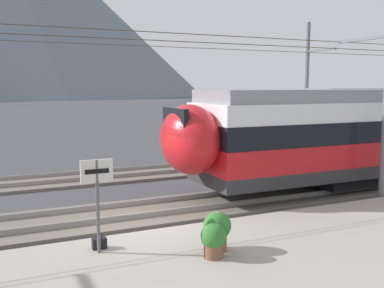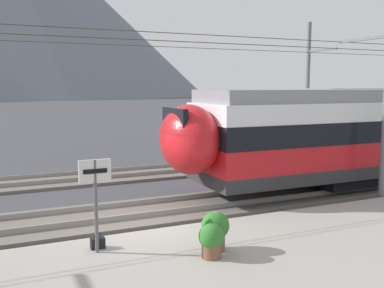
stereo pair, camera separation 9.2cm
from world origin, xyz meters
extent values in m
plane|color=#424247|center=(0.00, 0.00, 0.00)|extent=(400.00, 400.00, 0.00)
cube|color=#6B6359|center=(0.00, 1.49, 0.06)|extent=(120.00, 3.00, 0.12)
cube|color=gray|center=(0.00, 0.77, 0.20)|extent=(120.00, 0.07, 0.16)
cube|color=gray|center=(0.00, 2.21, 0.20)|extent=(120.00, 0.07, 0.16)
cube|color=#6B6359|center=(0.00, 7.46, 0.06)|extent=(120.00, 3.00, 0.12)
cube|color=gray|center=(0.00, 6.74, 0.20)|extent=(120.00, 0.07, 0.16)
cube|color=gray|center=(0.00, 8.18, 0.20)|extent=(120.00, 0.07, 0.16)
cube|color=black|center=(8.50, 1.49, 0.49)|extent=(2.80, 2.34, 0.42)
ellipsoid|color=red|center=(2.13, 1.49, 2.27)|extent=(1.80, 2.69, 2.25)
cube|color=black|center=(1.63, 1.49, 2.70)|extent=(0.16, 1.76, 1.19)
cube|color=black|center=(16.24, 7.46, 0.49)|extent=(2.80, 2.32, 0.42)
ellipsoid|color=maroon|center=(11.20, 7.46, 2.27)|extent=(1.80, 2.67, 2.25)
cube|color=black|center=(10.70, 7.46, 2.70)|extent=(0.16, 1.74, 1.19)
cube|color=slate|center=(8.27, 0.40, 5.59)|extent=(0.10, 2.48, 0.10)
cylinder|color=#473823|center=(8.27, 1.49, 5.34)|extent=(48.93, 0.02, 0.02)
cylinder|color=slate|center=(13.27, 9.60, 3.81)|extent=(0.24, 0.24, 7.62)
cube|color=slate|center=(13.27, 8.53, 5.96)|extent=(0.10, 2.44, 0.10)
cylinder|color=#473823|center=(13.27, 7.46, 5.71)|extent=(48.93, 0.02, 0.02)
cylinder|color=#59595B|center=(-1.62, -1.91, 1.35)|extent=(0.08, 0.08, 2.08)
cube|color=silver|center=(-1.62, -1.91, 2.15)|extent=(0.70, 0.06, 0.50)
cube|color=black|center=(-1.62, -1.95, 2.15)|extent=(0.52, 0.01, 0.10)
cube|color=black|center=(-1.55, -1.68, 0.43)|extent=(0.32, 0.18, 0.24)
torus|color=black|center=(-1.55, -1.68, 0.60)|extent=(0.16, 0.02, 0.16)
cylinder|color=brown|center=(0.84, -2.86, 0.50)|extent=(0.44, 0.44, 0.38)
sphere|color=#33752D|center=(0.84, -2.86, 0.88)|extent=(0.63, 0.63, 0.63)
sphere|color=#DB5193|center=(0.84, -2.86, 1.02)|extent=(0.35, 0.35, 0.35)
cylinder|color=brown|center=(0.56, -3.23, 0.46)|extent=(0.43, 0.43, 0.30)
sphere|color=#33752D|center=(0.56, -3.23, 0.78)|extent=(0.56, 0.56, 0.56)
sphere|color=#DB5193|center=(0.56, -3.23, 0.91)|extent=(0.31, 0.31, 0.31)
camera|label=1|loc=(-3.65, -11.33, 3.96)|focal=41.45mm
camera|label=2|loc=(-3.57, -11.37, 3.96)|focal=41.45mm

